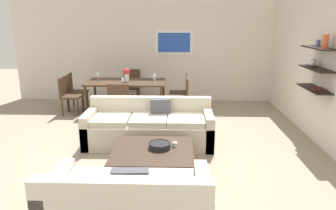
{
  "coord_description": "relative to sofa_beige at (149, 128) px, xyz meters",
  "views": [
    {
      "loc": [
        0.5,
        -5.0,
        2.16
      ],
      "look_at": [
        0.34,
        0.2,
        0.75
      ],
      "focal_mm": 33.86,
      "sensor_mm": 36.0,
      "label": 1
    }
  ],
  "objects": [
    {
      "name": "coffee_table",
      "position": [
        0.16,
        -1.19,
        -0.1
      ],
      "size": [
        1.14,
        1.07,
        0.38
      ],
      "color": "#38281E",
      "rests_on": "ground"
    },
    {
      "name": "wine_glass_right_near",
      "position": [
        -0.04,
        1.86,
        0.57
      ],
      "size": [
        0.06,
        0.06,
        0.16
      ],
      "color": "silver",
      "rests_on": "dining_table"
    },
    {
      "name": "dining_chair_left_far",
      "position": [
        -2.05,
        2.2,
        0.21
      ],
      "size": [
        0.44,
        0.44,
        0.88
      ],
      "color": "#422D1E",
      "rests_on": "ground"
    },
    {
      "name": "loveseat_white",
      "position": [
        0.01,
        -2.47,
        0.0
      ],
      "size": [
        1.67,
        0.9,
        0.78
      ],
      "color": "silver",
      "rests_on": "ground"
    },
    {
      "name": "candle_jar",
      "position": [
        0.47,
        -1.07,
        0.12
      ],
      "size": [
        0.07,
        0.07,
        0.06
      ],
      "primitive_type": "cylinder",
      "color": "silver",
      "rests_on": "coffee_table"
    },
    {
      "name": "wine_glass_head",
      "position": [
        -0.72,
        2.4,
        0.58
      ],
      "size": [
        0.06,
        0.06,
        0.17
      ],
      "color": "silver",
      "rests_on": "dining_table"
    },
    {
      "name": "back_wall_unit",
      "position": [
        0.3,
        3.19,
        1.06
      ],
      "size": [
        8.4,
        0.09,
        2.7
      ],
      "color": "silver",
      "rests_on": "ground"
    },
    {
      "name": "centerpiece_vase",
      "position": [
        -0.7,
        1.95,
        0.65
      ],
      "size": [
        0.16,
        0.16,
        0.32
      ],
      "color": "silver",
      "rests_on": "dining_table"
    },
    {
      "name": "dining_chair_left_near",
      "position": [
        -2.05,
        1.76,
        0.21
      ],
      "size": [
        0.44,
        0.44,
        0.88
      ],
      "color": "#422D1E",
      "rests_on": "ground"
    },
    {
      "name": "ground_plane",
      "position": [
        0.0,
        -0.34,
        -0.29
      ],
      "size": [
        18.0,
        18.0,
        0.0
      ],
      "primitive_type": "plane",
      "color": "gray"
    },
    {
      "name": "dining_table",
      "position": [
        -0.72,
        1.98,
        0.39
      ],
      "size": [
        1.85,
        0.96,
        0.75
      ],
      "color": "#422D1E",
      "rests_on": "ground"
    },
    {
      "name": "dining_chair_right_near",
      "position": [
        0.61,
        1.76,
        0.21
      ],
      "size": [
        0.44,
        0.44,
        0.88
      ],
      "color": "#422D1E",
      "rests_on": "ground"
    },
    {
      "name": "sofa_beige",
      "position": [
        0.0,
        0.0,
        0.0
      ],
      "size": [
        2.23,
        0.9,
        0.78
      ],
      "color": "beige",
      "rests_on": "ground"
    },
    {
      "name": "wine_glass_foot",
      "position": [
        -0.72,
        1.56,
        0.56
      ],
      "size": [
        0.06,
        0.06,
        0.16
      ],
      "color": "silver",
      "rests_on": "dining_table"
    },
    {
      "name": "dining_chair_right_far",
      "position": [
        0.61,
        2.2,
        0.21
      ],
      "size": [
        0.44,
        0.44,
        0.88
      ],
      "color": "#422D1E",
      "rests_on": "ground"
    },
    {
      "name": "right_wall_shelf_unit",
      "position": [
        3.03,
        0.26,
        1.06
      ],
      "size": [
        0.34,
        8.2,
        2.7
      ],
      "color": "silver",
      "rests_on": "ground"
    },
    {
      "name": "wine_glass_right_far",
      "position": [
        -0.04,
        2.1,
        0.57
      ],
      "size": [
        0.06,
        0.06,
        0.16
      ],
      "color": "silver",
      "rests_on": "dining_table"
    },
    {
      "name": "dining_chair_head",
      "position": [
        -0.72,
        2.87,
        0.21
      ],
      "size": [
        0.44,
        0.44,
        0.88
      ],
      "color": "#422D1E",
      "rests_on": "ground"
    },
    {
      "name": "decorative_bowl",
      "position": [
        0.25,
        -1.13,
        0.13
      ],
      "size": [
        0.32,
        0.32,
        0.08
      ],
      "color": "black",
      "rests_on": "coffee_table"
    },
    {
      "name": "dining_chair_foot",
      "position": [
        -0.72,
        1.09,
        0.21
      ],
      "size": [
        0.44,
        0.44,
        0.88
      ],
      "color": "#422D1E",
      "rests_on": "ground"
    },
    {
      "name": "wine_glass_left_far",
      "position": [
        -1.41,
        2.1,
        0.57
      ],
      "size": [
        0.07,
        0.07,
        0.16
      ],
      "color": "silver",
      "rests_on": "dining_table"
    }
  ]
}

